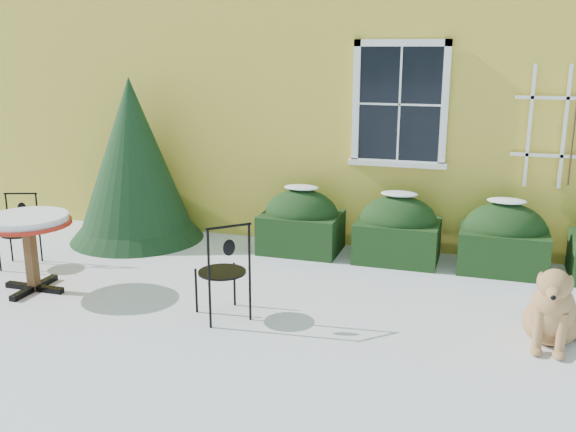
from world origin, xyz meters
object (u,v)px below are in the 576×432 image
(patio_chair_far, at_px, (20,231))
(dog, at_px, (552,313))
(patio_chair_near, at_px, (224,270))
(evergreen_shrub, at_px, (134,176))
(bistro_table, at_px, (28,228))

(patio_chair_far, bearing_deg, dog, -23.34)
(patio_chair_near, xyz_separation_m, patio_chair_far, (-3.10, 0.76, -0.06))
(patio_chair_near, height_order, patio_chair_far, patio_chair_near)
(patio_chair_near, bearing_deg, patio_chair_far, -57.45)
(dog, bearing_deg, patio_chair_near, -167.82)
(patio_chair_near, xyz_separation_m, dog, (3.12, 0.30, -0.18))
(evergreen_shrub, bearing_deg, patio_chair_far, -117.82)
(patio_chair_far, relative_size, dog, 1.01)
(patio_chair_far, bearing_deg, bistro_table, -63.00)
(patio_chair_near, distance_m, dog, 3.14)
(bistro_table, xyz_separation_m, dog, (5.50, 0.24, -0.40))
(patio_chair_far, xyz_separation_m, dog, (6.22, -0.46, -0.12))
(patio_chair_near, bearing_deg, evergreen_shrub, -87.87)
(patio_chair_far, bearing_deg, evergreen_shrub, 43.07)
(evergreen_shrub, relative_size, patio_chair_near, 2.25)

